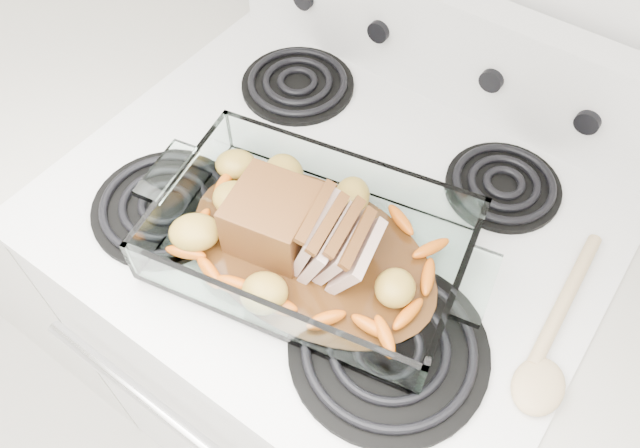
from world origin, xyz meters
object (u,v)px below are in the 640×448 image
Objects in this scene: baking_dish at (311,246)px; electric_range at (332,334)px; pork_roast at (294,223)px; counter_left at (109,193)px.

electric_range is at bearing 95.58° from baking_dish.
electric_range is 5.64× the size of pork_roast.
counter_left is 4.71× the size of pork_roast.
counter_left is 2.34× the size of baking_dish.
electric_range is 1.20× the size of counter_left.
baking_dish is at bearing -73.18° from electric_range.
counter_left is 0.86m from baking_dish.
electric_range reaches higher than baking_dish.
baking_dish is 0.04m from pork_roast.
baking_dish is (0.70, -0.11, 0.50)m from counter_left.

